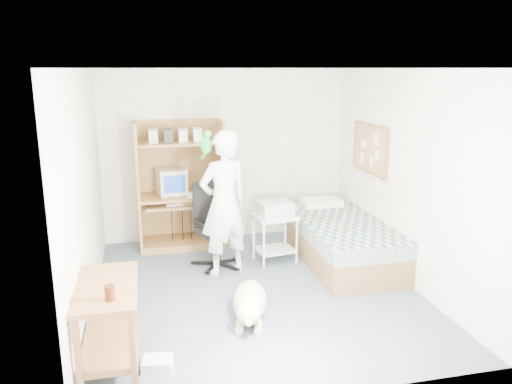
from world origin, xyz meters
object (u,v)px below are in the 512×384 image
side_desk (108,313)px  bed (341,241)px  person (224,204)px  dog (250,302)px  office_chair (216,236)px  computer_hutch (181,190)px  printer_cart (275,231)px

side_desk → bed: bearing=32.5°
side_desk → person: bearing=54.0°
dog → office_chair: bearing=108.5°
office_chair → computer_hutch: bearing=91.2°
bed → person: person is taller
person → printer_cart: (0.71, 0.26, -0.48)m
bed → office_chair: 1.66m
office_chair → bed: bearing=-30.4°
bed → person: 1.68m
side_desk → dog: side_desk is taller
office_chair → printer_cart: (0.78, -0.05, 0.04)m
printer_cart → side_desk: bearing=-143.4°
computer_hutch → dog: size_ratio=1.68×
computer_hutch → printer_cart: bearing=-38.6°
person → office_chair: bearing=-98.3°
bed → office_chair: bearing=171.1°
dog → person: bearing=106.3°
side_desk → printer_cart: side_desk is taller
bed → printer_cart: 0.89m
bed → computer_hutch: bearing=150.7°
side_desk → printer_cart: bearing=45.4°
office_chair → person: (0.07, -0.30, 0.51)m
bed → office_chair: size_ratio=1.87×
office_chair → dog: bearing=-106.8°
person → bed: bearing=160.3°
person → computer_hutch: bearing=-91.2°
person → dog: bearing=71.0°
computer_hutch → printer_cart: 1.52m
office_chair → dog: (0.13, -1.51, -0.21)m
person → printer_cart: person is taller
bed → side_desk: (-2.85, -1.82, 0.21)m
side_desk → printer_cart: size_ratio=1.57×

